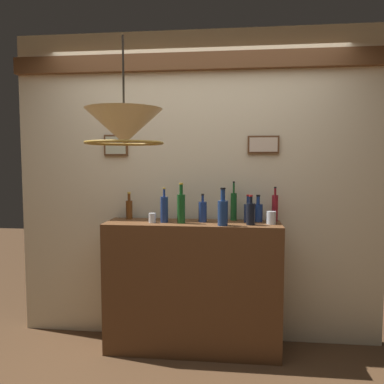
# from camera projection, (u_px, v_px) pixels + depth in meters

# --- Properties ---
(panelled_rear_partition) EXTENTS (3.16, 0.15, 2.65)m
(panelled_rear_partition) POSITION_uv_depth(u_px,v_px,m) (196.00, 180.00, 3.33)
(panelled_rear_partition) COLOR beige
(panelled_rear_partition) RESTS_ON ground
(bar_shelf_unit) EXTENTS (1.41, 0.38, 1.06)m
(bar_shelf_unit) POSITION_uv_depth(u_px,v_px,m) (193.00, 287.00, 3.14)
(bar_shelf_unit) COLOR brown
(bar_shelf_unit) RESTS_ON ground
(liquor_bottle_port) EXTENTS (0.07, 0.07, 0.23)m
(liquor_bottle_port) POSITION_uv_depth(u_px,v_px,m) (203.00, 211.00, 3.11)
(liquor_bottle_port) COLOR navy
(liquor_bottle_port) RESTS_ON bar_shelf_unit
(liquor_bottle_tequila) EXTENTS (0.06, 0.06, 0.28)m
(liquor_bottle_tequila) POSITION_uv_depth(u_px,v_px,m) (164.00, 209.00, 3.09)
(liquor_bottle_tequila) COLOR navy
(liquor_bottle_tequila) RESTS_ON bar_shelf_unit
(liquor_bottle_rum) EXTENTS (0.07, 0.07, 0.22)m
(liquor_bottle_rum) POSITION_uv_depth(u_px,v_px,m) (248.00, 212.00, 3.10)
(liquor_bottle_rum) COLOR navy
(liquor_bottle_rum) RESTS_ON bar_shelf_unit
(liquor_bottle_gin) EXTENTS (0.08, 0.08, 0.22)m
(liquor_bottle_gin) POSITION_uv_depth(u_px,v_px,m) (258.00, 212.00, 3.13)
(liquor_bottle_gin) COLOR navy
(liquor_bottle_gin) RESTS_ON bar_shelf_unit
(liquor_bottle_brandy) EXTENTS (0.06, 0.06, 0.32)m
(liquor_bottle_brandy) POSITION_uv_depth(u_px,v_px,m) (181.00, 207.00, 3.05)
(liquor_bottle_brandy) COLOR #195020
(liquor_bottle_brandy) RESTS_ON bar_shelf_unit
(liquor_bottle_vodka) EXTENTS (0.07, 0.07, 0.23)m
(liquor_bottle_vodka) POSITION_uv_depth(u_px,v_px,m) (251.00, 213.00, 2.97)
(liquor_bottle_vodka) COLOR black
(liquor_bottle_vodka) RESTS_ON bar_shelf_unit
(liquor_bottle_bourbon) EXTENTS (0.05, 0.05, 0.28)m
(liquor_bottle_bourbon) POSITION_uv_depth(u_px,v_px,m) (275.00, 208.00, 3.14)
(liquor_bottle_bourbon) COLOR maroon
(liquor_bottle_bourbon) RESTS_ON bar_shelf_unit
(liquor_bottle_rye) EXTENTS (0.08, 0.08, 0.29)m
(liquor_bottle_rye) POSITION_uv_depth(u_px,v_px,m) (223.00, 211.00, 2.94)
(liquor_bottle_rye) COLOR navy
(liquor_bottle_rye) RESTS_ON bar_shelf_unit
(liquor_bottle_whiskey) EXTENTS (0.06, 0.06, 0.23)m
(liquor_bottle_whiskey) POSITION_uv_depth(u_px,v_px,m) (129.00, 209.00, 3.27)
(liquor_bottle_whiskey) COLOR brown
(liquor_bottle_whiskey) RESTS_ON bar_shelf_unit
(liquor_bottle_sherry) EXTENTS (0.05, 0.05, 0.33)m
(liquor_bottle_sherry) POSITION_uv_depth(u_px,v_px,m) (234.00, 206.00, 3.19)
(liquor_bottle_sherry) COLOR #1B5423
(liquor_bottle_sherry) RESTS_ON bar_shelf_unit
(glass_tumbler_rocks) EXTENTS (0.06, 0.06, 0.08)m
(glass_tumbler_rocks) POSITION_uv_depth(u_px,v_px,m) (152.00, 218.00, 3.08)
(glass_tumbler_rocks) COLOR silver
(glass_tumbler_rocks) RESTS_ON bar_shelf_unit
(glass_tumbler_highball) EXTENTS (0.07, 0.07, 0.10)m
(glass_tumbler_highball) POSITION_uv_depth(u_px,v_px,m) (271.00, 218.00, 3.01)
(glass_tumbler_highball) COLOR silver
(glass_tumbler_highball) RESTS_ON bar_shelf_unit
(pendant_lamp) EXTENTS (0.44, 0.44, 0.60)m
(pendant_lamp) POSITION_uv_depth(u_px,v_px,m) (124.00, 128.00, 2.15)
(pendant_lamp) COLOR beige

